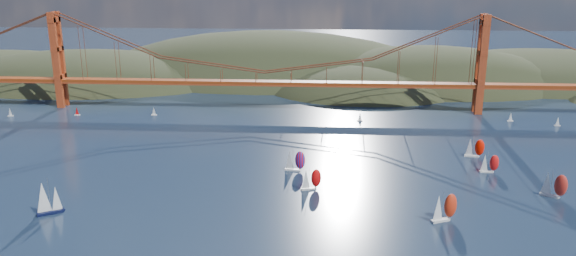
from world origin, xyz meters
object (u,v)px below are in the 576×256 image
at_px(racer_3, 474,147).
at_px(racer_rwb, 295,160).
at_px(racer_2, 554,184).
at_px(racer_4, 489,163).
at_px(racer_0, 311,179).
at_px(racer_1, 444,207).
at_px(sloop_navy, 47,198).

height_order(racer_3, racer_rwb, racer_rwb).
distance_m(racer_2, racer_4, 28.77).
bearing_deg(racer_0, racer_3, 12.58).
bearing_deg(racer_1, racer_0, 127.53).
relative_size(racer_0, racer_rwb, 0.93).
bearing_deg(racer_2, racer_4, 156.20).
relative_size(racer_2, racer_3, 1.13).
relative_size(racer_2, racer_rwb, 1.08).
distance_m(sloop_navy, racer_rwb, 92.79).
xyz_separation_m(racer_1, racer_3, (26.13, 65.45, -0.61)).
distance_m(racer_2, racer_rwb, 96.46).
distance_m(sloop_navy, racer_3, 171.64).
relative_size(racer_0, racer_2, 0.86).
height_order(racer_0, racer_1, racer_1).
bearing_deg(racer_1, racer_rwb, 115.79).
height_order(sloop_navy, racer_0, sloop_navy).
bearing_deg(racer_1, racer_2, 3.77).
relative_size(racer_2, racer_4, 1.21).
xyz_separation_m(racer_2, racer_rwb, (-94.16, 20.94, -0.36)).
xyz_separation_m(racer_1, racer_2, (43.21, 22.51, -0.06)).
height_order(racer_1, racer_4, racer_1).
xyz_separation_m(racer_2, racer_3, (-17.08, 42.94, -0.55)).
xyz_separation_m(racer_1, racer_4, (27.20, 46.41, -0.92)).
bearing_deg(racer_rwb, racer_1, -34.30).
distance_m(racer_2, racer_3, 46.21).
bearing_deg(racer_2, racer_1, -120.10).
xyz_separation_m(racer_0, racer_4, (71.13, 22.34, -0.18)).
relative_size(sloop_navy, racer_4, 1.52).
bearing_deg(sloop_navy, racer_4, -14.87).
bearing_deg(racer_rwb, racer_3, 22.09).
distance_m(racer_3, racer_4, 19.08).
xyz_separation_m(sloop_navy, racer_4, (158.45, 49.44, -1.68)).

